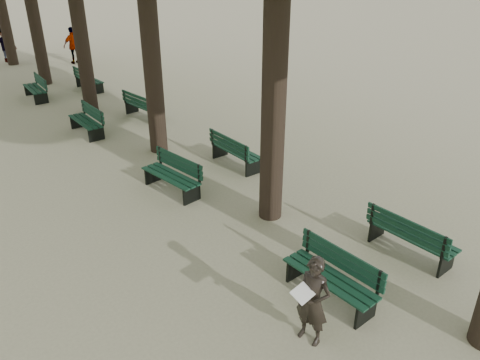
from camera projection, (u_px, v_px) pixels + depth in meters
ground at (325, 315)px, 7.91m from camera, size 120.00×120.00×0.00m
bench_left_0 at (329, 286)px, 8.17m from camera, size 0.59×1.81×0.92m
bench_left_1 at (172, 182)px, 11.76m from camera, size 0.75×1.85×0.92m
bench_left_2 at (87, 126)px, 15.41m from camera, size 0.61×1.81×0.92m
bench_left_3 at (36, 93)px, 18.94m from camera, size 0.69×1.84×0.92m
bench_right_0 at (410, 243)px, 9.35m from camera, size 0.58×1.80×0.92m
bench_right_1 at (236, 156)px, 13.20m from camera, size 0.63×1.82×0.92m
bench_right_2 at (144, 110)px, 16.89m from camera, size 0.71×1.84×0.92m
bench_right_3 at (90, 84)px, 20.20m from camera, size 0.61×1.81×0.92m
man_with_map at (313, 301)px, 7.08m from camera, size 0.65×0.66×1.54m
pedestrian_c at (74, 45)px, 24.48m from camera, size 1.12×0.44×1.87m
pedestrian_b at (5, 45)px, 24.80m from camera, size 1.24×0.77×1.84m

